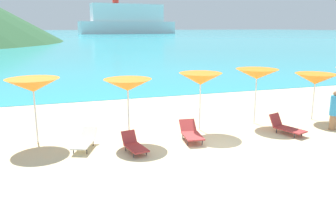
# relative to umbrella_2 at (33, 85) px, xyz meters

# --- Properties ---
(ground_plane) EXTENTS (50.00, 100.00, 0.30)m
(ground_plane) POSITION_rel_umbrella_2_xyz_m (6.08, 7.30, -2.26)
(ground_plane) COLOR beige
(ocean_water) EXTENTS (650.00, 440.00, 0.02)m
(ocean_water) POSITION_rel_umbrella_2_xyz_m (6.08, 226.53, -2.10)
(ocean_water) COLOR #2DADBC
(ocean_water) RESTS_ON ground_plane
(umbrella_2) EXTENTS (2.01, 2.01, 2.36)m
(umbrella_2) POSITION_rel_umbrella_2_xyz_m (0.00, 0.00, 0.00)
(umbrella_2) COLOR silver
(umbrella_2) RESTS_ON ground_plane
(umbrella_3) EXTENTS (1.88, 1.88, 2.29)m
(umbrella_3) POSITION_rel_umbrella_2_xyz_m (3.25, -0.76, -0.04)
(umbrella_3) COLOR silver
(umbrella_3) RESTS_ON ground_plane
(umbrella_4) EXTENTS (1.73, 1.73, 2.35)m
(umbrella_4) POSITION_rel_umbrella_2_xyz_m (6.25, -0.43, -0.00)
(umbrella_4) COLOR silver
(umbrella_4) RESTS_ON ground_plane
(umbrella_5) EXTENTS (1.84, 1.84, 2.38)m
(umbrella_5) POSITION_rel_umbrella_2_xyz_m (8.93, -0.26, 0.05)
(umbrella_5) COLOR silver
(umbrella_5) RESTS_ON ground_plane
(umbrella_6) EXTENTS (1.97, 1.97, 2.10)m
(umbrella_6) POSITION_rel_umbrella_2_xyz_m (11.77, -0.54, -0.25)
(umbrella_6) COLOR silver
(umbrella_6) RESTS_ON ground_plane
(lounge_chair_0) EXTENTS (0.79, 1.56, 0.64)m
(lounge_chair_0) POSITION_rel_umbrella_2_xyz_m (5.42, -1.56, -1.81)
(lounge_chair_0) COLOR #A53333
(lounge_chair_0) RESTS_ON ground_plane
(lounge_chair_3) EXTENTS (1.00, 1.52, 0.71)m
(lounge_chair_3) POSITION_rel_umbrella_2_xyz_m (9.29, -1.95, -1.83)
(lounge_chair_3) COLOR #A53333
(lounge_chair_3) RESTS_ON ground_plane
(lounge_chair_6) EXTENTS (0.74, 1.33, 0.62)m
(lounge_chair_6) POSITION_rel_umbrella_2_xyz_m (3.14, -2.08, -1.86)
(lounge_chair_6) COLOR #A53333
(lounge_chair_6) RESTS_ON ground_plane
(lounge_chair_8) EXTENTS (1.03, 1.57, 0.57)m
(lounge_chair_8) POSITION_rel_umbrella_2_xyz_m (1.59, -1.18, -1.84)
(lounge_chair_8) COLOR white
(lounge_chair_8) RESTS_ON ground_plane
(beachgoer_0) EXTENTS (0.35, 0.35, 1.62)m
(beachgoer_0) POSITION_rel_umbrella_2_xyz_m (11.42, -2.14, -1.26)
(beachgoer_0) COLOR #A3704C
(beachgoer_0) RESTS_ON ground_plane
(cruise_ship) EXTENTS (58.43, 16.12, 20.27)m
(cruise_ship) POSITION_rel_umbrella_2_xyz_m (43.79, 195.28, 5.56)
(cruise_ship) COLOR white
(cruise_ship) RESTS_ON ocean_water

